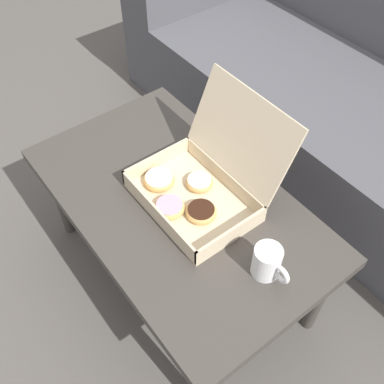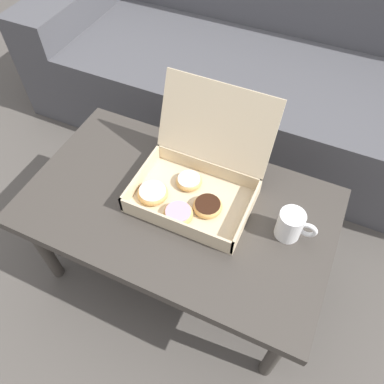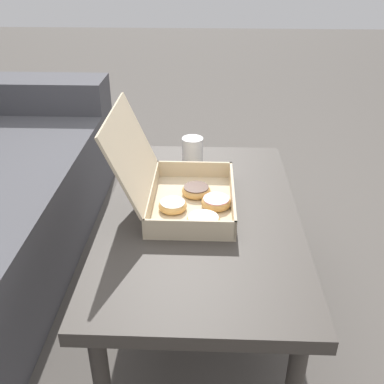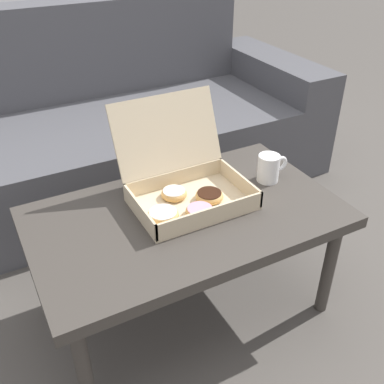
# 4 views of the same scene
# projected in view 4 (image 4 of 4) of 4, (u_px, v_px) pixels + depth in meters

# --- Properties ---
(ground_plane) EXTENTS (12.00, 12.00, 0.00)m
(ground_plane) POSITION_uv_depth(u_px,v_px,m) (168.00, 280.00, 1.81)
(ground_plane) COLOR #514C47
(couch) EXTENTS (2.35, 0.89, 0.88)m
(couch) POSITION_uv_depth(u_px,v_px,m) (95.00, 134.00, 2.29)
(couch) COLOR #4C4C51
(couch) RESTS_ON ground_plane
(coffee_table) EXTENTS (1.00, 0.59, 0.44)m
(coffee_table) POSITION_uv_depth(u_px,v_px,m) (186.00, 224.00, 1.48)
(coffee_table) COLOR #3D3833
(coffee_table) RESTS_ON ground_plane
(pastry_box) EXTENTS (0.38, 0.37, 0.31)m
(pastry_box) POSITION_uv_depth(u_px,v_px,m) (184.00, 186.00, 1.48)
(pastry_box) COLOR beige
(pastry_box) RESTS_ON coffee_table
(coffee_mug) EXTENTS (0.12, 0.08, 0.10)m
(coffee_mug) POSITION_uv_depth(u_px,v_px,m) (269.00, 168.00, 1.60)
(coffee_mug) COLOR white
(coffee_mug) RESTS_ON coffee_table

